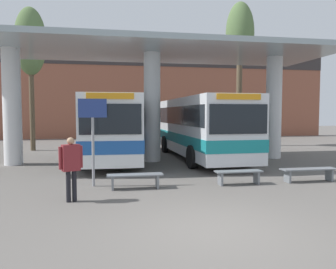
# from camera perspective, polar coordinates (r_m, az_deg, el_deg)

# --- Properties ---
(ground_plane) EXTENTS (100.00, 100.00, 0.00)m
(ground_plane) POSITION_cam_1_polar(r_m,az_deg,el_deg) (6.98, 8.16, -16.10)
(ground_plane) COLOR #605B56
(townhouse_backdrop) EXTENTS (40.00, 0.58, 9.07)m
(townhouse_backdrop) POSITION_cam_1_polar(r_m,az_deg,el_deg) (31.99, -6.50, 8.92)
(townhouse_backdrop) COLOR brown
(townhouse_backdrop) RESTS_ON ground_plane
(station_canopy) EXTENTS (17.89, 6.32, 5.54)m
(station_canopy) POSITION_cam_1_polar(r_m,az_deg,el_deg) (16.29, -2.80, 11.79)
(station_canopy) COLOR silver
(station_canopy) RESTS_ON ground_plane
(transit_bus_left_bay) EXTENTS (2.84, 10.54, 3.13)m
(transit_bus_left_bay) POSITION_cam_1_polar(r_m,az_deg,el_deg) (17.23, -9.72, 1.63)
(transit_bus_left_bay) COLOR white
(transit_bus_left_bay) RESTS_ON ground_plane
(transit_bus_center_bay) EXTENTS (2.97, 10.27, 3.13)m
(transit_bus_center_bay) POSITION_cam_1_polar(r_m,az_deg,el_deg) (17.35, 5.37, 1.65)
(transit_bus_center_bay) COLOR silver
(transit_bus_center_bay) RESTS_ON ground_plane
(waiting_bench_near_pillar) EXTENTS (1.75, 0.44, 0.46)m
(waiting_bench_near_pillar) POSITION_cam_1_polar(r_m,az_deg,el_deg) (10.39, -5.75, -7.52)
(waiting_bench_near_pillar) COLOR slate
(waiting_bench_near_pillar) RESTS_ON ground_plane
(waiting_bench_mid_platform) EXTENTS (1.99, 0.44, 0.46)m
(waiting_bench_mid_platform) POSITION_cam_1_polar(r_m,az_deg,el_deg) (12.38, 23.30, -5.95)
(waiting_bench_mid_platform) COLOR slate
(waiting_bench_mid_platform) RESTS_ON ground_plane
(waiting_bench_far_platform) EXTENTS (1.59, 0.44, 0.46)m
(waiting_bench_far_platform) POSITION_cam_1_polar(r_m,az_deg,el_deg) (11.19, 12.20, -6.80)
(waiting_bench_far_platform) COLOR slate
(waiting_bench_far_platform) RESTS_ON ground_plane
(info_sign_platform) EXTENTS (0.90, 0.09, 2.83)m
(info_sign_platform) POSITION_cam_1_polar(r_m,az_deg,el_deg) (10.77, -12.98, 1.80)
(info_sign_platform) COLOR gray
(info_sign_platform) RESTS_ON ground_plane
(pedestrian_waiting) EXTENTS (0.62, 0.40, 1.73)m
(pedestrian_waiting) POSITION_cam_1_polar(r_m,az_deg,el_deg) (9.10, -16.55, -4.71)
(pedestrian_waiting) COLOR black
(pedestrian_waiting) RESTS_ON ground_plane
(poplar_tree_behind_left) EXTENTS (1.92, 1.92, 8.98)m
(poplar_tree_behind_left) POSITION_cam_1_polar(r_m,az_deg,el_deg) (22.91, -22.85, 14.41)
(poplar_tree_behind_left) COLOR brown
(poplar_tree_behind_left) RESTS_ON ground_plane
(poplar_tree_behind_right) EXTENTS (2.01, 2.01, 10.29)m
(poplar_tree_behind_right) POSITION_cam_1_polar(r_m,az_deg,el_deg) (24.94, 12.41, 16.22)
(poplar_tree_behind_right) COLOR brown
(poplar_tree_behind_right) RESTS_ON ground_plane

